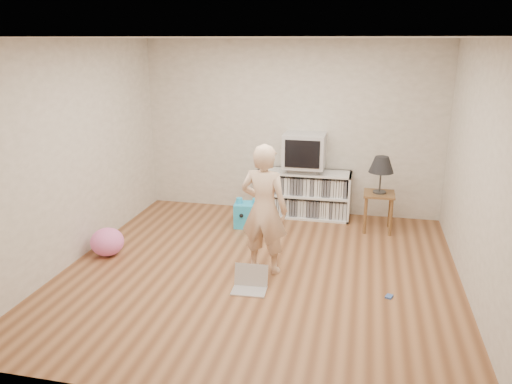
{
  "coord_description": "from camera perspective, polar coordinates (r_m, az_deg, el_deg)",
  "views": [
    {
      "loc": [
        1.11,
        -5.15,
        2.59
      ],
      "look_at": [
        -0.13,
        0.4,
        0.84
      ],
      "focal_mm": 35.0,
      "sensor_mm": 36.0,
      "label": 1
    }
  ],
  "objects": [
    {
      "name": "ceiling",
      "position": [
        5.27,
        0.47,
        17.23
      ],
      "size": [
        4.5,
        4.5,
        0.01
      ],
      "primitive_type": "cube",
      "color": "white",
      "rests_on": "walls"
    },
    {
      "name": "ground",
      "position": [
        5.87,
        0.41,
        -9.07
      ],
      "size": [
        4.5,
        4.5,
        0.0
      ],
      "primitive_type": "plane",
      "color": "brown",
      "rests_on": "ground"
    },
    {
      "name": "playing_cards",
      "position": [
        5.5,
        14.97,
        -11.46
      ],
      "size": [
        0.09,
        0.11,
        0.02
      ],
      "primitive_type": "cube",
      "rotation": [
        0.0,
        0.0,
        -0.35
      ],
      "color": "#3F5EA8",
      "rests_on": "ground"
    },
    {
      "name": "dvd_deck",
      "position": [
        7.45,
        5.51,
        2.62
      ],
      "size": [
        0.45,
        0.35,
        0.07
      ],
      "primitive_type": "cube",
      "color": "gray",
      "rests_on": "media_unit"
    },
    {
      "name": "side_table",
      "position": [
        7.14,
        13.84,
        -1.13
      ],
      "size": [
        0.42,
        0.42,
        0.55
      ],
      "color": "brown",
      "rests_on": "ground"
    },
    {
      "name": "plush_blue",
      "position": [
        7.15,
        -0.98,
        -2.58
      ],
      "size": [
        0.39,
        0.35,
        0.42
      ],
      "rotation": [
        0.0,
        0.0,
        0.11
      ],
      "color": "#24A6DF",
      "rests_on": "ground"
    },
    {
      "name": "walls",
      "position": [
        5.42,
        0.44,
        3.36
      ],
      "size": [
        4.52,
        4.52,
        2.6
      ],
      "color": "#B9B1A3",
      "rests_on": "ground"
    },
    {
      "name": "plush_pink",
      "position": [
        6.49,
        -16.64,
        -5.48
      ],
      "size": [
        0.45,
        0.45,
        0.35
      ],
      "primitive_type": "ellipsoid",
      "rotation": [
        0.0,
        0.0,
        -0.1
      ],
      "color": "pink",
      "rests_on": "ground"
    },
    {
      "name": "laptop",
      "position": [
        5.46,
        -0.68,
        -10.36
      ],
      "size": [
        0.38,
        0.31,
        0.25
      ],
      "rotation": [
        0.0,
        0.0,
        0.05
      ],
      "color": "silver",
      "rests_on": "ground"
    },
    {
      "name": "crt_tv",
      "position": [
        7.39,
        5.57,
        4.76
      ],
      "size": [
        0.6,
        0.53,
        0.5
      ],
      "color": "#B5B5BB",
      "rests_on": "dvd_deck"
    },
    {
      "name": "person",
      "position": [
        5.61,
        0.93,
        -2.01
      ],
      "size": [
        0.6,
        0.44,
        1.51
      ],
      "primitive_type": "imported",
      "rotation": [
        0.0,
        0.0,
        2.99
      ],
      "color": "beige",
      "rests_on": "ground"
    },
    {
      "name": "media_unit",
      "position": [
        7.57,
        5.44,
        -0.17
      ],
      "size": [
        1.4,
        0.45,
        0.7
      ],
      "color": "white",
      "rests_on": "ground"
    },
    {
      "name": "table_lamp",
      "position": [
        7.0,
        14.14,
        2.96
      ],
      "size": [
        0.34,
        0.34,
        0.52
      ],
      "color": "#333333",
      "rests_on": "side_table"
    }
  ]
}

